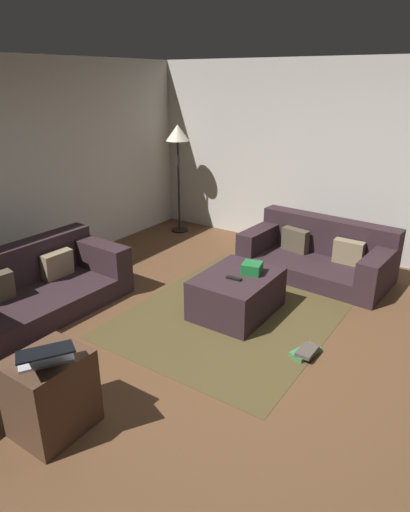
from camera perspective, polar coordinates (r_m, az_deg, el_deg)
ground_plane at (r=4.09m, az=3.22°, el=-13.15°), size 6.40×6.40×0.00m
corner_partition at (r=6.35m, az=18.60°, el=11.33°), size 0.12×6.40×2.60m
couch_left at (r=5.12m, az=-21.19°, el=-3.72°), size 1.90×1.00×0.68m
couch_right at (r=5.82m, az=14.38°, el=0.18°), size 1.04×1.85×0.69m
ottoman at (r=4.74m, az=4.11°, el=-4.84°), size 0.93×0.71×0.44m
gift_box at (r=4.68m, az=6.05°, el=-1.54°), size 0.24×0.23×0.12m
tv_remote at (r=4.54m, az=3.73°, el=-2.87°), size 0.06×0.16×0.02m
side_table at (r=3.42m, az=-19.09°, el=-16.33°), size 0.52×0.44×0.60m
laptop at (r=3.17m, az=-19.79°, el=-11.81°), size 0.51×0.53×0.18m
book_stack at (r=4.23m, az=12.82°, el=-11.87°), size 0.32×0.23×0.08m
corner_lamp at (r=7.02m, az=-3.50°, el=14.45°), size 0.36×0.36×1.69m
area_rug at (r=4.84m, az=4.04°, el=-7.11°), size 2.60×2.00×0.01m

